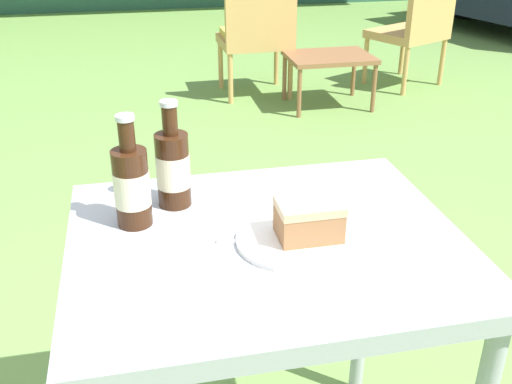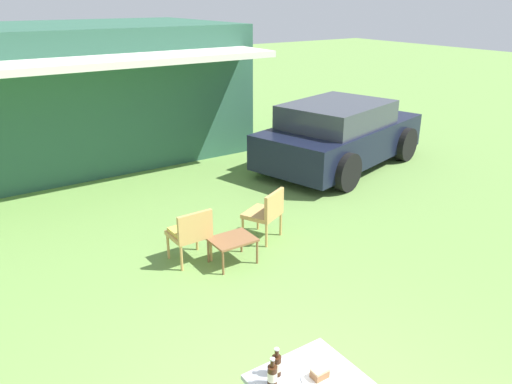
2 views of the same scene
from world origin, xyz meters
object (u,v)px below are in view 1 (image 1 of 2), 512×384
patio_table (266,276)px  cake_on_plate (303,227)px  cola_bottle_near (173,167)px  wicker_chair_plain (415,28)px  wicker_chair_cushioned (256,35)px  garden_side_table (329,61)px  cola_bottle_far (132,185)px

patio_table → cake_on_plate: (0.06, -0.03, 0.12)m
patio_table → cola_bottle_near: size_ratio=3.31×
wicker_chair_plain → cake_on_plate: 3.74m
wicker_chair_cushioned → cola_bottle_near: bearing=73.6°
wicker_chair_cushioned → cola_bottle_near: size_ratio=3.28×
garden_side_table → wicker_chair_cushioned: bearing=142.0°
patio_table → cola_bottle_far: 0.32m
wicker_chair_cushioned → cola_bottle_far: 3.28m
wicker_chair_plain → garden_side_table: 0.85m
patio_table → wicker_chair_cushioned: bearing=78.3°
wicker_chair_cushioned → cake_on_plate: 3.34m
cake_on_plate → cola_bottle_near: (-0.23, 0.21, 0.06)m
garden_side_table → cake_on_plate: cake_on_plate is taller
cola_bottle_near → patio_table: bearing=-47.8°
wicker_chair_cushioned → cola_bottle_far: size_ratio=3.28×
garden_side_table → cake_on_plate: (-1.04, -2.92, 0.45)m
wicker_chair_cushioned → patio_table: wicker_chair_cushioned is taller
cake_on_plate → cola_bottle_far: cola_bottle_far is taller
cola_bottle_far → patio_table: bearing=-23.8°
garden_side_table → cola_bottle_far: 3.14m
wicker_chair_cushioned → cola_bottle_near: (-0.83, -3.06, 0.39)m
wicker_chair_cushioned → wicker_chair_plain: same height
cola_bottle_near → cola_bottle_far: (-0.09, -0.07, 0.00)m
cake_on_plate → wicker_chair_cushioned: bearing=79.5°
cake_on_plate → cola_bottle_far: 0.35m
wicker_chair_cushioned → cake_on_plate: bearing=78.3°
cola_bottle_near → cola_bottle_far: size_ratio=1.00×
patio_table → cola_bottle_far: (-0.25, 0.11, 0.18)m
wicker_chair_cushioned → cola_bottle_far: cola_bottle_far is taller
wicker_chair_cushioned → cola_bottle_far: bearing=72.5°
garden_side_table → patio_table: (-1.11, -2.89, 0.33)m
garden_side_table → cake_on_plate: bearing=-109.7°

